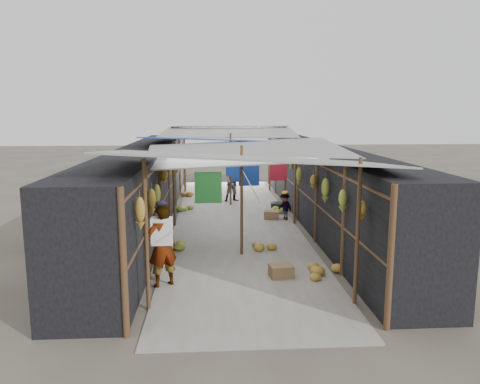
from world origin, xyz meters
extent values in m
plane|color=#6B6356|center=(0.00, 0.00, 0.00)|extent=(80.00, 80.00, 0.00)
cube|color=#9E998E|center=(0.00, 6.50, 0.01)|extent=(3.60, 16.00, 0.02)
cube|color=black|center=(-2.70, 6.50, 1.15)|extent=(1.40, 15.00, 2.30)
cube|color=black|center=(2.70, 6.50, 1.15)|extent=(1.40, 15.00, 2.30)
cube|color=olive|center=(0.70, 1.39, 0.14)|extent=(0.50, 0.42, 0.28)
cube|color=olive|center=(1.18, 6.65, 0.14)|extent=(0.51, 0.44, 0.27)
cube|color=olive|center=(-0.95, 11.52, 0.12)|extent=(0.49, 0.45, 0.25)
cylinder|color=black|center=(1.70, 8.37, 0.09)|extent=(0.62, 0.62, 0.19)
imported|color=silver|center=(-1.66, 1.08, 0.81)|extent=(0.71, 0.64, 1.63)
imported|color=#1F4C9C|center=(0.14, 9.70, 0.73)|extent=(0.82, 0.70, 1.47)
imported|color=#4E4844|center=(1.58, 6.49, 0.43)|extent=(0.58, 0.65, 0.87)
cylinder|color=brown|center=(-1.80, 0.00, 1.30)|extent=(0.07, 0.07, 2.60)
cylinder|color=brown|center=(1.80, 0.00, 1.30)|extent=(0.07, 0.07, 2.60)
cylinder|color=brown|center=(0.00, 3.00, 1.30)|extent=(0.07, 0.07, 2.60)
cylinder|color=brown|center=(-1.80, 6.00, 1.30)|extent=(0.07, 0.07, 2.60)
cylinder|color=brown|center=(1.80, 6.00, 1.30)|extent=(0.07, 0.07, 2.60)
cylinder|color=brown|center=(0.00, 9.00, 1.30)|extent=(0.07, 0.07, 2.60)
cylinder|color=brown|center=(-1.80, 12.00, 1.30)|extent=(0.07, 0.07, 2.60)
cylinder|color=brown|center=(1.80, 12.00, 1.30)|extent=(0.07, 0.07, 2.60)
cube|color=gray|center=(0.00, 1.00, 2.50)|extent=(5.21, 3.19, 0.52)
cube|color=gray|center=(0.20, 4.20, 2.35)|extent=(5.23, 3.73, 0.50)
cube|color=navy|center=(-0.10, 7.50, 2.45)|extent=(5.40, 3.60, 0.41)
cube|color=gray|center=(0.00, 10.80, 2.55)|extent=(5.37, 3.66, 0.27)
cube|color=gray|center=(0.10, 13.20, 2.65)|extent=(5.00, 1.99, 0.24)
cylinder|color=brown|center=(-2.00, 6.50, 2.05)|extent=(0.06, 15.00, 0.06)
cylinder|color=brown|center=(2.00, 6.50, 2.05)|extent=(0.06, 15.00, 0.06)
cylinder|color=gray|center=(0.00, 6.50, 2.05)|extent=(0.02, 15.00, 0.02)
cube|color=navy|center=(-0.69, 9.90, 1.75)|extent=(0.65, 0.03, 0.60)
cube|color=#1A3FAB|center=(0.09, 6.31, 1.75)|extent=(0.70, 0.03, 0.60)
cube|color=#246D2C|center=(-0.77, 2.55, 1.70)|extent=(0.60, 0.03, 0.70)
cube|color=maroon|center=(1.17, 5.22, 1.75)|extent=(0.50, 0.03, 0.60)
cube|color=#193CA4|center=(0.30, 4.63, 1.72)|extent=(0.55, 0.03, 0.65)
cube|color=silver|center=(0.38, 8.96, 1.77)|extent=(0.60, 0.03, 0.55)
ellipsoid|color=olive|center=(-1.88, -0.07, 1.70)|extent=(0.17, 0.15, 0.57)
ellipsoid|color=olive|center=(-1.88, 1.45, 1.60)|extent=(0.17, 0.15, 0.55)
ellipsoid|color=olive|center=(-1.88, 2.40, 1.54)|extent=(0.16, 0.14, 0.54)
ellipsoid|color=olive|center=(-1.88, 4.01, 1.76)|extent=(0.20, 0.17, 0.36)
ellipsoid|color=olive|center=(-1.88, 5.52, 1.77)|extent=(0.15, 0.13, 0.46)
ellipsoid|color=olive|center=(-1.88, 7.59, 1.67)|extent=(0.17, 0.14, 0.48)
ellipsoid|color=olive|center=(-1.88, 8.63, 1.50)|extent=(0.15, 0.13, 0.59)
ellipsoid|color=olive|center=(-1.88, 10.26, 1.71)|extent=(0.18, 0.16, 0.36)
ellipsoid|color=olive|center=(-1.88, 11.95, 1.50)|extent=(0.20, 0.17, 0.52)
ellipsoid|color=olive|center=(-1.88, 13.45, 1.80)|extent=(0.17, 0.14, 0.35)
ellipsoid|color=olive|center=(1.88, 0.05, 1.68)|extent=(0.14, 0.12, 0.36)
ellipsoid|color=olive|center=(1.88, 1.23, 1.62)|extent=(0.17, 0.15, 0.46)
ellipsoid|color=olive|center=(1.88, 2.64, 1.59)|extent=(0.19, 0.16, 0.58)
ellipsoid|color=olive|center=(1.88, 3.88, 1.60)|extent=(0.16, 0.14, 0.38)
ellipsoid|color=olive|center=(1.88, 5.81, 1.46)|extent=(0.18, 0.15, 0.58)
ellipsoid|color=olive|center=(1.88, 7.14, 1.73)|extent=(0.19, 0.16, 0.45)
ellipsoid|color=olive|center=(1.88, 9.15, 1.54)|extent=(0.20, 0.17, 0.52)
ellipsoid|color=olive|center=(1.88, 10.50, 1.54)|extent=(0.15, 0.13, 0.47)
ellipsoid|color=olive|center=(1.88, 11.66, 1.82)|extent=(0.19, 0.16, 0.41)
ellipsoid|color=olive|center=(1.88, 13.00, 1.74)|extent=(0.20, 0.17, 0.38)
ellipsoid|color=olive|center=(-1.67, 8.12, 0.12)|extent=(0.49, 0.41, 0.24)
ellipsoid|color=olive|center=(1.69, 1.46, 0.18)|extent=(0.71, 0.61, 0.36)
ellipsoid|color=olive|center=(0.55, 3.43, 0.12)|extent=(0.50, 0.42, 0.25)
ellipsoid|color=olive|center=(1.61, 7.52, 0.15)|extent=(0.61, 0.52, 0.30)
ellipsoid|color=olive|center=(-1.55, 10.96, 0.14)|extent=(0.57, 0.48, 0.28)
ellipsoid|color=olive|center=(-1.70, 3.66, 0.13)|extent=(0.54, 0.46, 0.27)
camera|label=1|loc=(-0.71, -7.66, 3.35)|focal=35.00mm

